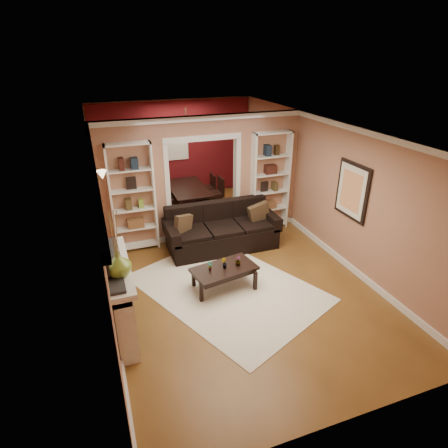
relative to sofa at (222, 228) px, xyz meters
name	(u,v)px	position (x,y,z in m)	size (l,w,h in m)	color
floor	(221,258)	(-0.18, -0.45, -0.47)	(8.00, 8.00, 0.00)	brown
ceiling	(221,126)	(-0.18, -0.45, 2.23)	(8.00, 8.00, 0.00)	white
wall_back	(174,149)	(-0.18, 3.55, 0.88)	(8.00, 8.00, 0.00)	#B0785D
wall_front	(353,333)	(-0.18, -4.45, 0.88)	(8.00, 8.00, 0.00)	#B0785D
wall_left	(98,213)	(-2.43, -0.45, 0.88)	(8.00, 8.00, 0.00)	#B0785D
wall_right	(322,184)	(2.07, -0.45, 0.88)	(8.00, 8.00, 0.00)	#B0785D
partition_wall	(203,179)	(-0.18, 0.75, 0.88)	(4.50, 0.15, 2.70)	#B0785D
red_back_panel	(174,151)	(-0.18, 3.52, 0.85)	(4.44, 0.04, 2.64)	maroon
dining_window	(174,143)	(-0.18, 3.48, 1.08)	(0.78, 0.03, 0.98)	#8CA5CC
area_rug	(227,288)	(-0.43, -1.48, -0.46)	(2.33, 3.26, 0.01)	white
sofa	(222,228)	(0.00, 0.00, 0.00)	(2.39, 1.03, 0.93)	black
pillow_left	(183,226)	(-0.85, -0.02, 0.20)	(0.42, 0.12, 0.42)	brown
pillow_right	(259,213)	(0.85, -0.02, 0.22)	(0.46, 0.13, 0.46)	brown
coffee_table	(224,278)	(-0.48, -1.46, -0.25)	(1.12, 0.61, 0.43)	black
plant_left	(210,266)	(-0.74, -1.46, 0.05)	(0.10, 0.06, 0.18)	#336626
plant_center	(224,263)	(-0.48, -1.46, 0.05)	(0.10, 0.08, 0.18)	#336626
plant_right	(238,261)	(-0.22, -1.46, 0.05)	(0.10, 0.10, 0.18)	#336626
bookshelf_left	(133,199)	(-1.73, 0.58, 0.68)	(0.90, 0.30, 2.30)	white
bookshelf_right	(270,182)	(1.37, 0.58, 0.68)	(0.90, 0.30, 2.30)	white
fireplace	(122,297)	(-2.27, -1.95, 0.11)	(0.32, 1.70, 1.16)	white
vase	(118,264)	(-2.27, -2.28, 0.87)	(0.34, 0.34, 0.36)	olive
mirror	(101,224)	(-2.41, -1.95, 1.33)	(0.03, 0.95, 1.10)	silver
wall_sconce	(99,177)	(-2.33, 0.10, 1.36)	(0.18, 0.18, 0.22)	#FFE0A5
framed_art	(352,191)	(2.03, -1.45, 1.08)	(0.04, 0.85, 1.05)	black
dining_table	(189,198)	(-0.09, 2.38, -0.17)	(0.95, 1.71, 0.60)	black
dining_chair_nw	(171,199)	(-0.64, 2.08, -0.01)	(0.45, 0.45, 0.92)	black
dining_chair_ne	(212,194)	(0.46, 2.08, -0.02)	(0.44, 0.44, 0.90)	black
dining_chair_sw	(167,192)	(-0.64, 2.68, -0.05)	(0.41, 0.41, 0.83)	black
dining_chair_se	(206,188)	(0.46, 2.68, -0.07)	(0.40, 0.40, 0.80)	black
chandelier	(184,134)	(-0.18, 2.25, 1.55)	(0.50, 0.50, 0.30)	#3E321C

